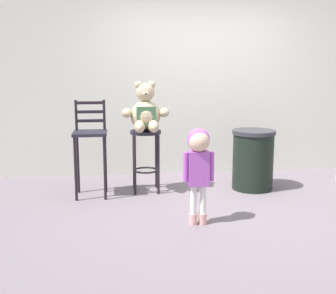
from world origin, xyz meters
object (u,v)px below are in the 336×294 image
Objects in this scene: bar_stool_with_teddy at (146,148)px; teddy_bear at (146,113)px; child_walking at (199,155)px; trash_bin at (253,159)px; bar_chair_empty at (90,140)px.

teddy_bear is (0.00, -0.03, 0.44)m from bar_stool_with_teddy.
child_walking is 1.27× the size of trash_bin.
trash_bin is at bearing -0.56° from teddy_bear.
bar_stool_with_teddy reaches higher than trash_bin.
trash_bin is (0.93, 1.19, -0.32)m from child_walking.
child_walking is 1.54m from trash_bin.
bar_chair_empty is at bearing -170.92° from bar_stool_with_teddy.
bar_chair_empty is (-0.67, -0.11, 0.14)m from bar_stool_with_teddy.
teddy_bear is 0.52× the size of bar_chair_empty.
bar_stool_with_teddy is 0.69m from bar_chair_empty.
bar_chair_empty is at bearing -173.45° from teddy_bear.
teddy_bear reaches higher than bar_stool_with_teddy.
bar_stool_with_teddy is 0.45m from teddy_bear.
bar_stool_with_teddy is 1.37m from trash_bin.
bar_chair_empty reaches higher than bar_stool_with_teddy.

